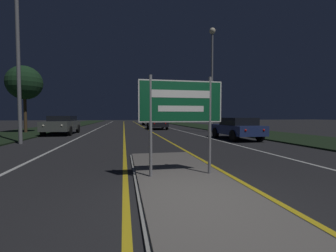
{
  "coord_description": "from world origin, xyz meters",
  "views": [
    {
      "loc": [
        -1.26,
        -3.32,
        1.43
      ],
      "look_at": [
        0.0,
        3.06,
        1.14
      ],
      "focal_mm": 24.0,
      "sensor_mm": 36.0,
      "label": 1
    }
  ],
  "objects_px": {
    "streetlight_left_near": "(17,22)",
    "car_receding_1": "(157,123)",
    "streetlight_right_near": "(212,64)",
    "car_approaching_0": "(62,124)",
    "highway_sign": "(181,106)",
    "car_receding_2": "(149,120)",
    "car_receding_0": "(237,128)"
  },
  "relations": [
    {
      "from": "car_receding_2",
      "to": "car_receding_1",
      "type": "bearing_deg",
      "value": -91.67
    },
    {
      "from": "car_receding_0",
      "to": "car_receding_2",
      "type": "xyz_separation_m",
      "value": [
        -2.9,
        23.12,
        0.08
      ]
    },
    {
      "from": "streetlight_left_near",
      "to": "car_approaching_0",
      "type": "relative_size",
      "value": 2.02
    },
    {
      "from": "car_receding_1",
      "to": "car_receding_2",
      "type": "distance_m",
      "value": 11.44
    },
    {
      "from": "car_receding_1",
      "to": "car_approaching_0",
      "type": "height_order",
      "value": "car_approaching_0"
    },
    {
      "from": "car_receding_0",
      "to": "streetlight_left_near",
      "type": "bearing_deg",
      "value": 179.48
    },
    {
      "from": "car_receding_1",
      "to": "car_receding_2",
      "type": "xyz_separation_m",
      "value": [
        0.33,
        11.44,
        0.07
      ]
    },
    {
      "from": "car_receding_1",
      "to": "car_approaching_0",
      "type": "distance_m",
      "value": 9.98
    },
    {
      "from": "streetlight_left_near",
      "to": "car_approaching_0",
      "type": "xyz_separation_m",
      "value": [
        0.48,
        6.13,
        -5.38
      ]
    },
    {
      "from": "streetlight_right_near",
      "to": "car_receding_2",
      "type": "height_order",
      "value": "streetlight_right_near"
    },
    {
      "from": "streetlight_right_near",
      "to": "car_receding_2",
      "type": "bearing_deg",
      "value": 103.09
    },
    {
      "from": "car_receding_1",
      "to": "car_receding_2",
      "type": "relative_size",
      "value": 1.04
    },
    {
      "from": "streetlight_left_near",
      "to": "car_receding_2",
      "type": "bearing_deg",
      "value": 68.27
    },
    {
      "from": "highway_sign",
      "to": "car_receding_2",
      "type": "distance_m",
      "value": 31.07
    },
    {
      "from": "streetlight_left_near",
      "to": "car_receding_2",
      "type": "height_order",
      "value": "streetlight_left_near"
    },
    {
      "from": "streetlight_left_near",
      "to": "car_receding_1",
      "type": "relative_size",
      "value": 2.29
    },
    {
      "from": "streetlight_right_near",
      "to": "car_approaching_0",
      "type": "distance_m",
      "value": 13.66
    },
    {
      "from": "highway_sign",
      "to": "car_receding_1",
      "type": "height_order",
      "value": "highway_sign"
    },
    {
      "from": "streetlight_right_near",
      "to": "car_approaching_0",
      "type": "bearing_deg",
      "value": -179.11
    },
    {
      "from": "car_receding_1",
      "to": "car_receding_2",
      "type": "bearing_deg",
      "value": 88.33
    },
    {
      "from": "car_approaching_0",
      "to": "streetlight_right_near",
      "type": "bearing_deg",
      "value": 0.89
    },
    {
      "from": "streetlight_left_near",
      "to": "car_approaching_0",
      "type": "height_order",
      "value": "streetlight_left_near"
    },
    {
      "from": "streetlight_left_near",
      "to": "car_approaching_0",
      "type": "distance_m",
      "value": 8.17
    },
    {
      "from": "streetlight_right_near",
      "to": "car_receding_1",
      "type": "bearing_deg",
      "value": 128.76
    },
    {
      "from": "car_receding_0",
      "to": "car_receding_2",
      "type": "height_order",
      "value": "car_receding_2"
    },
    {
      "from": "car_receding_0",
      "to": "car_receding_1",
      "type": "height_order",
      "value": "car_receding_1"
    },
    {
      "from": "streetlight_right_near",
      "to": "car_receding_1",
      "type": "xyz_separation_m",
      "value": [
        -4.21,
        5.25,
        -5.4
      ]
    },
    {
      "from": "streetlight_left_near",
      "to": "highway_sign",
      "type": "bearing_deg",
      "value": -50.65
    },
    {
      "from": "highway_sign",
      "to": "streetlight_right_near",
      "type": "bearing_deg",
      "value": 65.34
    },
    {
      "from": "car_approaching_0",
      "to": "highway_sign",
      "type": "bearing_deg",
      "value": -66.8
    },
    {
      "from": "highway_sign",
      "to": "car_receding_1",
      "type": "distance_m",
      "value": 19.66
    },
    {
      "from": "streetlight_left_near",
      "to": "streetlight_right_near",
      "type": "relative_size",
      "value": 1.05
    }
  ]
}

